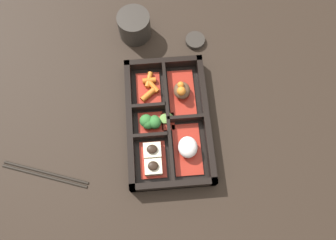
# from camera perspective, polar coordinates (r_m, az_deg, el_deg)

# --- Properties ---
(ground_plane) EXTENTS (3.00, 3.00, 0.00)m
(ground_plane) POSITION_cam_1_polar(r_m,az_deg,el_deg) (0.81, 0.00, -0.58)
(ground_plane) COLOR black
(bento_base) EXTENTS (0.32, 0.20, 0.01)m
(bento_base) POSITION_cam_1_polar(r_m,az_deg,el_deg) (0.80, 0.00, -0.47)
(bento_base) COLOR black
(bento_base) RESTS_ON ground_plane
(bento_rim) EXTENTS (0.32, 0.20, 0.04)m
(bento_rim) POSITION_cam_1_polar(r_m,az_deg,el_deg) (0.79, -0.13, -0.11)
(bento_rim) COLOR black
(bento_rim) RESTS_ON ground_plane
(bowl_stew) EXTENTS (0.12, 0.06, 0.05)m
(bowl_stew) POSITION_cam_1_polar(r_m,az_deg,el_deg) (0.81, 2.40, 5.01)
(bowl_stew) COLOR maroon
(bowl_stew) RESTS_ON bento_base
(bowl_rice) EXTENTS (0.12, 0.06, 0.04)m
(bowl_rice) POSITION_cam_1_polar(r_m,az_deg,el_deg) (0.76, 3.44, -4.87)
(bowl_rice) COLOR maroon
(bowl_rice) RESTS_ON bento_base
(bowl_carrots) EXTENTS (0.09, 0.06, 0.02)m
(bowl_carrots) POSITION_cam_1_polar(r_m,az_deg,el_deg) (0.83, -3.33, 5.66)
(bowl_carrots) COLOR maroon
(bowl_carrots) RESTS_ON bento_base
(bowl_greens) EXTENTS (0.05, 0.06, 0.04)m
(bowl_greens) POSITION_cam_1_polar(r_m,az_deg,el_deg) (0.78, -3.17, -0.30)
(bowl_greens) COLOR maroon
(bowl_greens) RESTS_ON bento_base
(bowl_tofu) EXTENTS (0.09, 0.06, 0.03)m
(bowl_tofu) POSITION_cam_1_polar(r_m,az_deg,el_deg) (0.76, -2.65, -6.83)
(bowl_tofu) COLOR maroon
(bowl_tofu) RESTS_ON bento_base
(bowl_pickles) EXTENTS (0.04, 0.03, 0.01)m
(bowl_pickles) POSITION_cam_1_polar(r_m,az_deg,el_deg) (0.79, -0.36, 0.12)
(bowl_pickles) COLOR maroon
(bowl_pickles) RESTS_ON bento_base
(tea_cup) EXTENTS (0.08, 0.08, 0.07)m
(tea_cup) POSITION_cam_1_polar(r_m,az_deg,el_deg) (0.90, -5.90, 16.08)
(tea_cup) COLOR #2D2823
(tea_cup) RESTS_ON ground_plane
(chopsticks) EXTENTS (0.08, 0.20, 0.01)m
(chopsticks) POSITION_cam_1_polar(r_m,az_deg,el_deg) (0.82, -20.65, -8.83)
(chopsticks) COLOR black
(chopsticks) RESTS_ON ground_plane
(sauce_dish) EXTENTS (0.05, 0.05, 0.01)m
(sauce_dish) POSITION_cam_1_polar(r_m,az_deg,el_deg) (0.91, 4.75, 13.65)
(sauce_dish) COLOR #2D2823
(sauce_dish) RESTS_ON ground_plane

